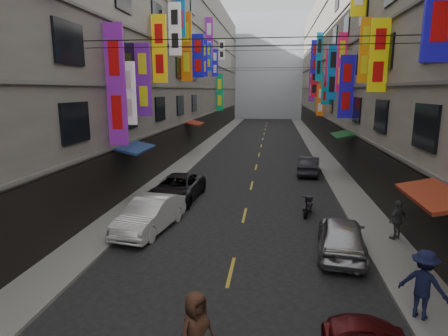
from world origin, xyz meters
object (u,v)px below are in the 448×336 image
(pedestrian_rfar, at_px, (397,220))
(pedestrian_crossing, at_px, (196,331))
(car_right_far, at_px, (309,166))
(scooter_far_right, at_px, (308,206))
(pedestrian_rnear, at_px, (423,284))
(car_right_mid, at_px, (341,235))
(car_left_mid, at_px, (150,214))
(car_left_far, at_px, (177,188))

(pedestrian_rfar, distance_m, pedestrian_crossing, 10.52)
(car_right_far, bearing_deg, pedestrian_rfar, 109.21)
(scooter_far_right, height_order, car_right_far, car_right_far)
(car_right_far, bearing_deg, pedestrian_rnear, 102.44)
(pedestrian_rfar, bearing_deg, car_right_far, -115.92)
(car_right_far, bearing_deg, scooter_far_right, 92.76)
(car_right_mid, bearing_deg, car_left_mid, -2.68)
(car_left_far, bearing_deg, car_left_mid, -87.18)
(car_left_far, xyz_separation_m, pedestrian_rnear, (9.40, -10.23, 0.37))
(car_right_mid, xyz_separation_m, car_right_far, (0.00, 13.82, -0.06))
(car_left_mid, bearing_deg, car_left_far, 99.07)
(pedestrian_rnear, relative_size, pedestrian_crossing, 1.04)
(scooter_far_right, height_order, pedestrian_crossing, pedestrian_crossing)
(pedestrian_rnear, distance_m, pedestrian_crossing, 6.19)
(car_right_mid, distance_m, pedestrian_rfar, 2.86)
(car_left_mid, distance_m, car_right_far, 14.81)
(car_left_mid, height_order, pedestrian_rnear, pedestrian_rnear)
(car_left_far, distance_m, car_right_mid, 10.06)
(car_left_far, relative_size, pedestrian_rnear, 2.65)
(car_right_mid, distance_m, pedestrian_rnear, 4.38)
(car_left_mid, distance_m, car_left_far, 4.75)
(scooter_far_right, relative_size, car_left_mid, 0.39)
(pedestrian_rfar, bearing_deg, pedestrian_rnear, 42.18)
(pedestrian_crossing, bearing_deg, car_left_far, 53.16)
(car_left_mid, relative_size, car_left_far, 0.89)
(car_left_far, bearing_deg, pedestrian_crossing, -70.81)
(car_left_mid, xyz_separation_m, car_left_far, (0.00, 4.75, -0.04))
(scooter_far_right, bearing_deg, pedestrian_crossing, 87.05)
(car_left_mid, xyz_separation_m, pedestrian_crossing, (3.75, -8.00, 0.18))
(car_left_mid, bearing_deg, car_right_mid, -0.55)
(car_right_mid, distance_m, pedestrian_crossing, 7.89)
(car_left_far, bearing_deg, pedestrian_rnear, -44.62)
(car_left_far, relative_size, car_right_mid, 1.19)
(car_left_far, xyz_separation_m, pedestrian_rfar, (10.45, -4.64, 0.24))
(scooter_far_right, distance_m, pedestrian_rfar, 4.54)
(car_left_far, height_order, pedestrian_rfar, pedestrian_rfar)
(car_left_far, height_order, pedestrian_crossing, pedestrian_crossing)
(pedestrian_rnear, bearing_deg, car_right_mid, -38.29)
(pedestrian_crossing, bearing_deg, pedestrian_rnear, -29.22)
(car_right_far, height_order, pedestrian_rnear, pedestrian_rnear)
(car_right_far, xyz_separation_m, pedestrian_rfar, (2.45, -12.36, 0.27))
(scooter_far_right, bearing_deg, pedestrian_rfar, 151.00)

